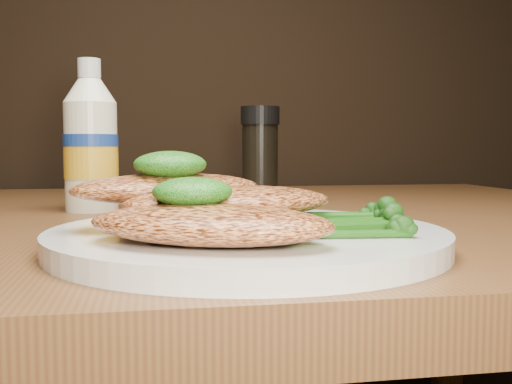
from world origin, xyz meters
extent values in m
cylinder|color=silver|center=(0.07, 0.80, 0.76)|extent=(0.28, 0.28, 0.01)
ellipsoid|color=#D87B44|center=(0.03, 0.74, 0.78)|extent=(0.17, 0.14, 0.02)
ellipsoid|color=#D87B44|center=(0.05, 0.79, 0.78)|extent=(0.16, 0.10, 0.02)
ellipsoid|color=#D87B44|center=(0.01, 0.82, 0.79)|extent=(0.16, 0.11, 0.02)
ellipsoid|color=#073208|center=(0.02, 0.75, 0.80)|extent=(0.05, 0.05, 0.02)
ellipsoid|color=#073208|center=(0.01, 0.81, 0.81)|extent=(0.06, 0.05, 0.02)
camera|label=1|loc=(0.00, 0.38, 0.82)|focal=41.94mm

